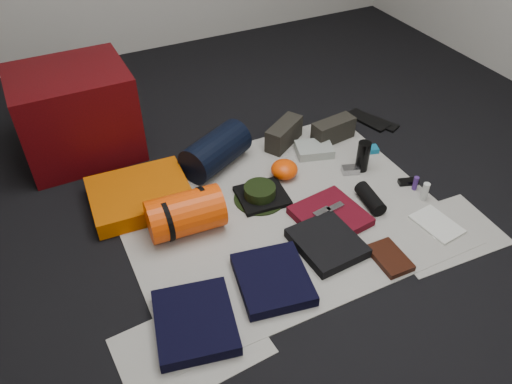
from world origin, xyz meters
name	(u,v)px	position (x,y,z in m)	size (l,w,h in m)	color
floor	(280,213)	(0.00, 0.00, -0.01)	(4.50, 4.50, 0.02)	black
newspaper_mat	(280,211)	(0.00, 0.00, 0.00)	(1.60, 1.30, 0.01)	beige
newspaper_sheet_front_left	(191,346)	(-0.70, -0.55, 0.00)	(0.58, 0.40, 0.00)	beige
newspaper_sheet_front_right	(441,233)	(0.65, -0.50, 0.00)	(0.58, 0.40, 0.00)	beige
red_cabinet	(76,114)	(-0.80, 1.00, 0.26)	(0.63, 0.53, 0.53)	#480508
sleeping_pad	(140,195)	(-0.63, 0.39, 0.05)	(0.51, 0.42, 0.09)	#CA5602
stuff_sack	(185,213)	(-0.48, 0.08, 0.11)	(0.22, 0.22, 0.37)	#EC4003
sack_strap_left	(166,220)	(-0.58, 0.08, 0.11)	(0.22, 0.22, 0.03)	black
sack_strap_right	(204,207)	(-0.38, 0.08, 0.11)	(0.22, 0.22, 0.03)	black
navy_duffel	(216,151)	(-0.15, 0.51, 0.11)	(0.21, 0.21, 0.41)	black
boonie_brim	(260,198)	(-0.05, 0.13, 0.01)	(0.28, 0.28, 0.01)	black
boonie_crown	(260,192)	(-0.05, 0.13, 0.05)	(0.17, 0.17, 0.07)	black
hiking_boot_left	(284,134)	(0.32, 0.54, 0.08)	(0.28, 0.11, 0.14)	#27251F
hiking_boot_right	(333,130)	(0.61, 0.44, 0.07)	(0.27, 0.10, 0.14)	#27251F
flip_flop_left	(379,123)	(0.99, 0.47, 0.01)	(0.09, 0.25, 0.01)	black
flip_flop_right	(368,120)	(0.94, 0.53, 0.01)	(0.11, 0.29, 0.02)	black
trousers_navy_a	(195,322)	(-0.65, -0.47, 0.03)	(0.32, 0.37, 0.06)	black
trousers_navy_b	(273,279)	(-0.26, -0.41, 0.03)	(0.31, 0.35, 0.05)	black
trousers_charcoal	(327,243)	(0.08, -0.33, 0.03)	(0.28, 0.33, 0.05)	black
black_tshirt	(262,196)	(-0.04, 0.13, 0.02)	(0.26, 0.24, 0.03)	black
red_shirt	(330,216)	(0.20, -0.17, 0.03)	(0.32, 0.32, 0.04)	#550915
orange_stuff_sack	(284,169)	(0.16, 0.25, 0.06)	(0.15, 0.15, 0.10)	#EC4003
first_aid_pouch	(314,149)	(0.43, 0.37, 0.03)	(0.21, 0.16, 0.05)	#929A92
water_bottle	(363,156)	(0.59, 0.11, 0.10)	(0.07, 0.07, 0.18)	black
speaker	(370,199)	(0.45, -0.16, 0.05)	(0.08, 0.08, 0.21)	black
compact_camera	(350,170)	(0.52, 0.11, 0.03)	(0.10, 0.06, 0.04)	#A1A0A5
cyan_case	(370,149)	(0.74, 0.23, 0.02)	(0.10, 0.06, 0.03)	#0E678E
toiletry_purple	(415,183)	(0.75, -0.17, 0.05)	(0.03, 0.03, 0.08)	#412370
toiletry_clear	(425,192)	(0.74, -0.26, 0.06)	(0.04, 0.04, 0.11)	silver
paperback_book	(390,258)	(0.30, -0.53, 0.02)	(0.14, 0.21, 0.03)	black
map_booklet	(437,224)	(0.66, -0.45, 0.01)	(0.16, 0.24, 0.01)	silver
map_printout	(438,226)	(0.66, -0.46, 0.01)	(0.12, 0.16, 0.01)	silver
sunglasses	(408,182)	(0.75, -0.12, 0.02)	(0.11, 0.04, 0.03)	black
key_cluster	(192,339)	(-0.69, -0.53, 0.01)	(0.07, 0.07, 0.01)	#A1A0A5
tape_roll	(263,187)	(-0.02, 0.16, 0.05)	(0.05, 0.05, 0.04)	white
energy_bar_a	(322,212)	(0.16, -0.15, 0.06)	(0.10, 0.04, 0.01)	#A1A0A5
energy_bar_b	(335,207)	(0.24, -0.15, 0.06)	(0.10, 0.04, 0.01)	#A1A0A5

